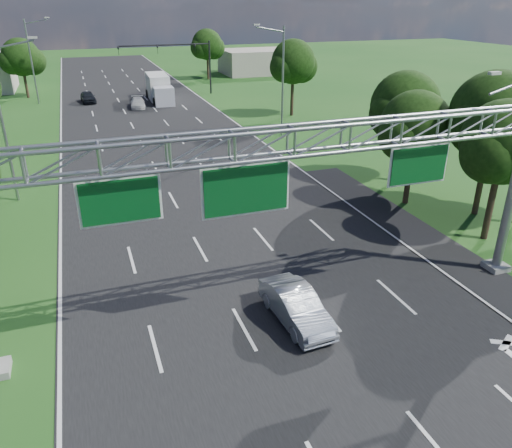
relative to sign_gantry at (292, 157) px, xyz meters
name	(u,v)px	position (x,y,z in m)	size (l,w,h in m)	color
ground	(188,181)	(-0.33, 18.00, -6.89)	(220.00, 220.00, 0.00)	#1B4D17
road	(188,181)	(-0.33, 18.00, -6.89)	(18.00, 180.00, 0.02)	black
road_flare	(447,255)	(9.87, 2.00, -6.89)	(3.00, 30.00, 0.02)	black
sign_gantry	(292,157)	(0.00, 0.00, 0.00)	(23.50, 1.00, 9.56)	gray
traffic_signal	(184,56)	(7.15, 53.00, -1.72)	(12.21, 0.24, 7.00)	black
streetlight_l_near	(4,116)	(-11.63, 18.00, -1.31)	(2.97, 0.22, 10.16)	gray
streetlight_l_far	(33,58)	(-11.63, 53.00, -1.31)	(2.97, 0.22, 10.16)	gray
streetlight_r_mid	(281,76)	(10.97, 28.00, -1.31)	(2.97, 0.22, 10.16)	gray
tree_cluster_right	(467,126)	(14.47, 7.19, -1.58)	(9.91, 14.60, 8.68)	#2D2116
tree_verge_lc	(22,59)	(-13.25, 58.04, -1.92)	(5.76, 4.80, 7.62)	#2D2116
tree_verge_rd	(294,64)	(15.75, 36.04, -1.26)	(5.76, 4.80, 8.28)	#2D2116
tree_verge_re	(207,46)	(13.75, 66.04, -1.70)	(5.76, 4.80, 7.84)	#2D2116
building_right	(257,62)	(23.67, 70.00, -4.89)	(12.00, 9.00, 4.00)	#B0A293
silver_sedan	(296,306)	(0.08, -0.66, -6.17)	(1.52, 4.37, 1.44)	#ABB0B7
car_queue_a	(138,103)	(-0.30, 46.19, -6.30)	(1.67, 4.11, 1.19)	silver
car_queue_c	(88,97)	(-5.85, 51.80, -6.19)	(1.65, 4.10, 1.40)	black
car_queue_d	(159,98)	(2.60, 48.09, -6.20)	(1.46, 4.19, 1.38)	#B8B8B8
box_truck	(159,89)	(2.97, 49.86, -5.34)	(2.71, 8.63, 3.24)	silver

